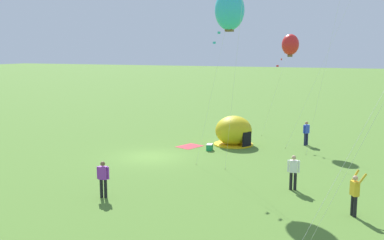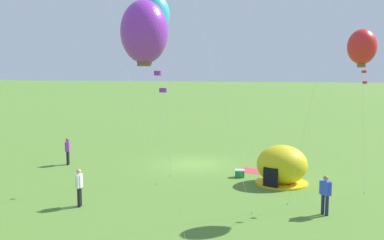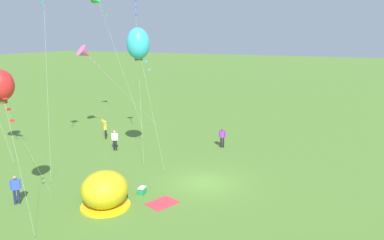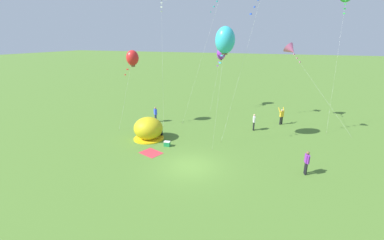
{
  "view_description": "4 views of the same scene",
  "coord_description": "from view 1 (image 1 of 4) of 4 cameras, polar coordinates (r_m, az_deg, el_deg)",
  "views": [
    {
      "loc": [
        24.72,
        13.2,
        6.77
      ],
      "look_at": [
        3.38,
        4.26,
        3.13
      ],
      "focal_mm": 42.0,
      "sensor_mm": 36.0,
      "label": 1
    },
    {
      "loc": [
        -5.57,
        27.8,
        6.31
      ],
      "look_at": [
        -1.06,
        5.81,
        3.59
      ],
      "focal_mm": 42.0,
      "sensor_mm": 36.0,
      "label": 2
    },
    {
      "loc": [
        -21.21,
        -8.88,
        9.53
      ],
      "look_at": [
        3.48,
        2.54,
        3.26
      ],
      "focal_mm": 35.0,
      "sensor_mm": 36.0,
      "label": 3
    },
    {
      "loc": [
        6.03,
        -15.88,
        9.02
      ],
      "look_at": [
        -0.08,
        0.61,
        3.4
      ],
      "focal_mm": 24.0,
      "sensor_mm": 36.0,
      "label": 4
    }
  ],
  "objects": [
    {
      "name": "ground_plane",
      "position": [
        28.83,
        -5.24,
        -4.69
      ],
      "size": [
        300.0,
        300.0,
        0.0
      ],
      "primitive_type": "plane",
      "color": "#517A2D"
    },
    {
      "name": "popup_tent",
      "position": [
        32.24,
        5.31,
        -1.42
      ],
      "size": [
        2.81,
        2.81,
        2.1
      ],
      "color": "gold",
      "rests_on": "ground"
    },
    {
      "name": "picnic_blanket",
      "position": [
        31.77,
        -0.31,
        -3.36
      ],
      "size": [
        2.04,
        1.81,
        0.01
      ],
      "primitive_type": "cube",
      "rotation": [
        0.0,
        0.0,
        -0.35
      ],
      "color": "#CC333D",
      "rests_on": "ground"
    },
    {
      "name": "cooler_box",
      "position": [
        30.52,
        2.25,
        -3.46
      ],
      "size": [
        0.57,
        0.43,
        0.44
      ],
      "color": "#1E8C4C",
      "rests_on": "ground"
    },
    {
      "name": "person_with_toddler",
      "position": [
        22.45,
        12.75,
        -6.29
      ],
      "size": [
        0.3,
        0.58,
        1.72
      ],
      "color": "black",
      "rests_on": "ground"
    },
    {
      "name": "person_near_tent",
      "position": [
        19.69,
        19.97,
        -8.67
      ],
      "size": [
        0.72,
        0.67,
        1.89
      ],
      "color": "black",
      "rests_on": "ground"
    },
    {
      "name": "person_watching_sky",
      "position": [
        32.96,
        14.31,
        -1.49
      ],
      "size": [
        0.49,
        0.42,
        1.72
      ],
      "color": "#1E2347",
      "rests_on": "ground"
    },
    {
      "name": "person_far_back",
      "position": [
        21.17,
        -11.22,
        -7.16
      ],
      "size": [
        0.32,
        0.58,
        1.72
      ],
      "color": "black",
      "rests_on": "ground"
    },
    {
      "name": "kite_red",
      "position": [
        34.15,
        12.38,
        9.33
      ],
      "size": [
        1.42,
        2.82,
        7.9
      ],
      "color": "silver",
      "rests_on": "ground"
    },
    {
      "name": "kite_cyan",
      "position": [
        25.05,
        4.8,
        13.72
      ],
      "size": [
        1.6,
        2.88,
        9.97
      ],
      "color": "silver",
      "rests_on": "ground"
    }
  ]
}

